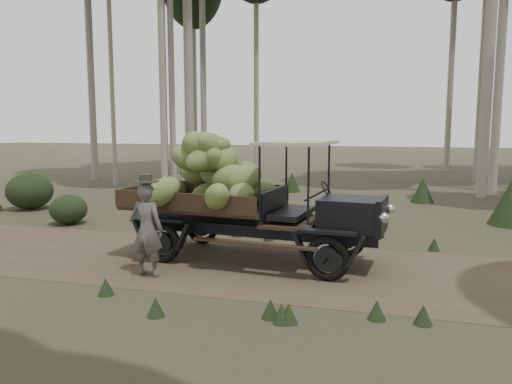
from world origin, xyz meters
TOP-DOWN VIEW (x-y plane):
  - ground at (0.00, 0.00)m, footprint 120.00×120.00m
  - dirt_track at (0.00, 0.00)m, footprint 70.00×4.00m
  - banana_truck at (-1.96, 0.46)m, footprint 5.59×2.85m
  - farmer at (-3.10, -1.19)m, footprint 0.67×0.50m
  - undergrowth at (-1.37, -0.43)m, footprint 23.31×24.29m

SIDE VIEW (x-z plane):
  - ground at x=0.00m, z-range 0.00..0.00m
  - dirt_track at x=0.00m, z-range 0.00..0.01m
  - undergrowth at x=-1.37m, z-range -0.15..1.24m
  - farmer at x=-3.10m, z-range -0.05..1.86m
  - banana_truck at x=-1.96m, z-range 0.21..2.97m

